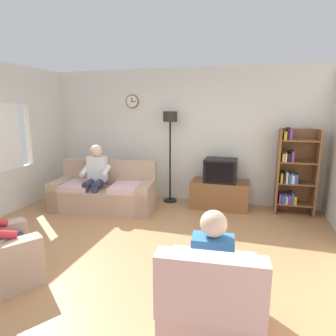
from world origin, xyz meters
name	(u,v)px	position (x,y,z in m)	size (l,w,h in m)	color
ground_plane	(131,256)	(0.00, 0.00, 0.00)	(12.00, 12.00, 0.00)	#B27F51
back_wall_assembly	(180,135)	(0.00, 2.66, 1.35)	(6.20, 0.17, 2.70)	silver
couch	(105,193)	(-1.22, 1.58, 0.31)	(1.99, 1.11, 0.90)	tan
tv_stand	(220,194)	(0.91, 2.25, 0.26)	(1.10, 0.56, 0.53)	brown
tv	(220,170)	(0.91, 2.23, 0.75)	(0.60, 0.49, 0.44)	black
bookshelf	(293,172)	(2.21, 2.32, 0.77)	(0.68, 0.36, 1.58)	brown
floor_lamp	(170,132)	(-0.13, 2.35, 1.45)	(0.28, 0.28, 1.85)	black
armchair_near_bookshelf	(211,303)	(1.19, -1.03, 0.29)	(0.87, 0.95, 0.90)	beige
person_on_couch	(95,174)	(-1.34, 1.47, 0.70)	(0.55, 0.57, 1.24)	silver
person_in_right_armchair	(213,264)	(1.18, -0.94, 0.60)	(0.54, 0.56, 1.12)	#3372B2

